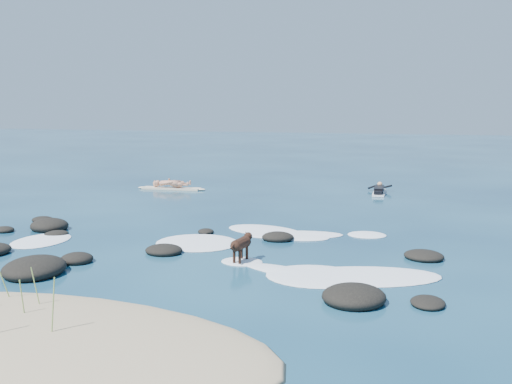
% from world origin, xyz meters
% --- Properties ---
extents(ground, '(160.00, 160.00, 0.00)m').
position_xyz_m(ground, '(0.00, 0.00, 0.00)').
color(ground, '#0A2642').
rests_on(ground, ground).
extents(sand_dune, '(9.00, 4.40, 0.60)m').
position_xyz_m(sand_dune, '(0.00, -8.20, 0.00)').
color(sand_dune, '#9E8966').
rests_on(sand_dune, ground).
extents(reef_rocks, '(14.04, 6.89, 0.52)m').
position_xyz_m(reef_rocks, '(-1.27, -2.89, 0.10)').
color(reef_rocks, black).
rests_on(reef_rocks, ground).
extents(breaking_foam, '(13.19, 7.35, 0.12)m').
position_xyz_m(breaking_foam, '(1.33, -1.18, 0.01)').
color(breaking_foam, white).
rests_on(breaking_foam, ground).
extents(standing_surfer_rig, '(3.53, 0.90, 2.00)m').
position_xyz_m(standing_surfer_rig, '(-6.38, 9.35, 0.79)').
color(standing_surfer_rig, beige).
rests_on(standing_surfer_rig, ground).
extents(paddling_surfer_rig, '(1.18, 2.63, 0.46)m').
position_xyz_m(paddling_surfer_rig, '(3.50, 11.27, 0.16)').
color(paddling_surfer_rig, white).
rests_on(paddling_surfer_rig, ground).
extents(dog, '(0.38, 1.19, 0.76)m').
position_xyz_m(dog, '(1.63, -2.28, 0.50)').
color(dog, black).
rests_on(dog, ground).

